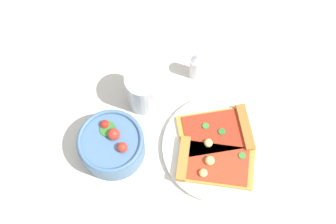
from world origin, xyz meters
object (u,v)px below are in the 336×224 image
Objects in this scene: pizza_slice_near at (209,163)px; soda_glass at (144,90)px; salad_bowl at (112,145)px; plate at (217,148)px; pizza_slice_far at (220,132)px; pepper_shaker at (196,66)px.

soda_glass is (0.20, -0.02, 0.03)m from pizza_slice_near.
pizza_slice_near is 1.74× the size of soda_glass.
plate is at bearing -137.28° from salad_bowl.
pepper_shaker reaches higher than pizza_slice_far.
pizza_slice_far is at bearing -68.01° from pizza_slice_near.
salad_bowl reaches higher than pepper_shaker.
pizza_slice_near is 1.00× the size of pizza_slice_far.
salad_bowl is 1.31× the size of soda_glass.
soda_glass is at bearing 14.66° from pizza_slice_far.
pizza_slice_near reaches higher than pizza_slice_far.
pizza_slice_far reaches higher than plate.
pizza_slice_far is 0.16m from pepper_shaker.
soda_glass reaches higher than pizza_slice_near.
pizza_slice_far is 1.33× the size of salad_bowl.
pepper_shaker reaches higher than plate.
soda_glass is 1.33× the size of pepper_shaker.
pepper_shaker is at bearing -29.38° from pizza_slice_far.
pizza_slice_far is 0.23m from salad_bowl.
salad_bowl reaches higher than plate.
pizza_slice_near is 0.07m from pizza_slice_far.
pizza_slice_far is at bearing -129.37° from salad_bowl.
pizza_slice_near is 1.33× the size of salad_bowl.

